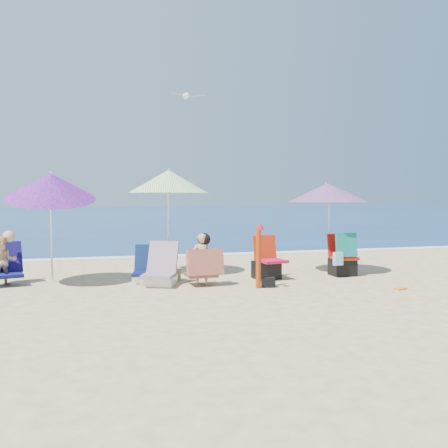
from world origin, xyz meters
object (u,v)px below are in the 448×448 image
object	(u,v)px
camp_chair_left	(267,266)
person_left	(5,261)
chair_rainbow	(160,274)
camp_chair_right	(343,260)
seagull	(186,96)
umbrella_blue	(51,186)
umbrella_turquoise	(328,193)
person_center	(203,260)
umbrella_striped	(169,182)
furled_umbrella	(259,252)
chair_navy	(147,272)

from	to	relation	value
camp_chair_left	person_left	size ratio (longest dim) A/B	0.85
chair_rainbow	camp_chair_right	xyz separation A→B (m)	(3.77, 0.09, 0.11)
seagull	umbrella_blue	bearing A→B (deg)	-155.09
umbrella_turquoise	person_center	bearing A→B (deg)	-164.17
umbrella_striped	furled_umbrella	xyz separation A→B (m)	(1.26, -2.04, -1.29)
seagull	person_left	bearing A→B (deg)	-163.40
person_left	seagull	distance (m)	5.06
umbrella_blue	seagull	world-z (taller)	seagull
umbrella_striped	person_left	xyz separation A→B (m)	(-3.10, -0.49, -1.49)
person_center	person_left	world-z (taller)	person_left
umbrella_striped	person_left	distance (m)	3.47
umbrella_blue	chair_navy	bearing A→B (deg)	-3.93
chair_rainbow	umbrella_turquoise	bearing A→B (deg)	8.45
person_center	person_left	xyz separation A→B (m)	(-3.47, 1.04, -0.01)
person_center	umbrella_blue	bearing A→B (deg)	162.47
seagull	umbrella_turquoise	bearing A→B (deg)	-24.81
camp_chair_right	person_center	xyz separation A→B (m)	(-3.03, -0.37, 0.14)
chair_rainbow	person_left	bearing A→B (deg)	164.47
umbrella_blue	chair_navy	world-z (taller)	umbrella_blue
furled_umbrella	umbrella_turquoise	bearing A→B (deg)	33.54
furled_umbrella	camp_chair_left	size ratio (longest dim) A/B	1.39
camp_chair_left	furled_umbrella	bearing A→B (deg)	-118.09
chair_rainbow	umbrella_striped	bearing A→B (deg)	73.59
furled_umbrella	chair_navy	bearing A→B (deg)	146.00
chair_rainbow	person_left	world-z (taller)	person_left
camp_chair_right	seagull	distance (m)	4.89
camp_chair_right	umbrella_blue	bearing A→B (deg)	175.37
furled_umbrella	camp_chair_left	bearing A→B (deg)	61.91
camp_chair_right	person_center	world-z (taller)	person_center
umbrella_striped	camp_chair_right	bearing A→B (deg)	-18.77
umbrella_striped	person_center	xyz separation A→B (m)	(0.37, -1.53, -1.47)
umbrella_turquoise	furled_umbrella	xyz separation A→B (m)	(-2.02, -1.34, -1.06)
camp_chair_left	umbrella_blue	bearing A→B (deg)	174.51
umbrella_turquoise	umbrella_blue	bearing A→B (deg)	179.94
camp_chair_left	seagull	world-z (taller)	seagull
umbrella_blue	person_left	size ratio (longest dim) A/B	2.22
chair_rainbow	seagull	world-z (taller)	seagull
camp_chair_left	person_left	bearing A→B (deg)	172.99
chair_rainbow	person_center	distance (m)	0.83
camp_chair_right	chair_navy	bearing A→B (deg)	175.07
seagull	chair_navy	bearing A→B (deg)	-126.97
umbrella_blue	seagull	bearing A→B (deg)	24.91
seagull	person_center	bearing A→B (deg)	-93.40
furled_umbrella	person_center	bearing A→B (deg)	150.12
chair_navy	camp_chair_right	size ratio (longest dim) A/B	0.84
camp_chair_right	umbrella_turquoise	bearing A→B (deg)	104.75
umbrella_striped	chair_rainbow	world-z (taller)	umbrella_striped
camp_chair_left	person_center	size ratio (longest dim) A/B	0.89
furled_umbrella	chair_navy	world-z (taller)	furled_umbrella
umbrella_blue	furled_umbrella	xyz separation A→B (m)	(3.53, -1.35, -1.16)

